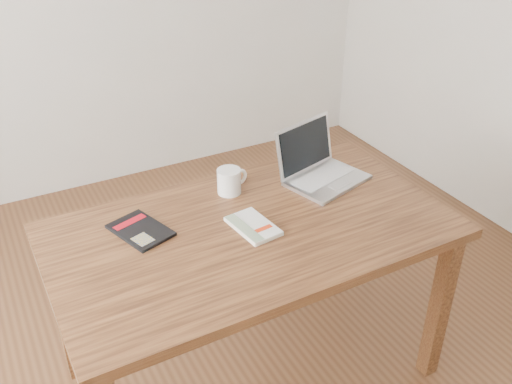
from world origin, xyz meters
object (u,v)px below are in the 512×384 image
white_guidebook (253,226)px  coffee_mug (230,181)px  laptop (319,168)px  desk (252,246)px  black_guidebook (140,230)px

white_guidebook → coffee_mug: size_ratio=1.59×
laptop → coffee_mug: size_ratio=2.79×
white_guidebook → laptop: bearing=18.7°
desk → laptop: size_ratio=3.86×
white_guidebook → desk: bearing=82.4°
white_guidebook → laptop: size_ratio=0.57×
black_guidebook → coffee_mug: (0.40, 0.10, 0.05)m
desk → white_guidebook: size_ratio=6.75×
desk → white_guidebook: white_guidebook is taller
coffee_mug → desk: bearing=-109.9°
black_guidebook → coffee_mug: bearing=-4.7°
desk → coffee_mug: 0.30m
black_guidebook → coffee_mug: 0.42m
coffee_mug → laptop: bearing=-22.1°
white_guidebook → coffee_mug: bearing=75.0°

